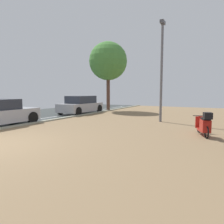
% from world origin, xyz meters
% --- Properties ---
extents(ground, '(21.00, 40.00, 0.13)m').
position_xyz_m(ground, '(1.43, 0.00, -0.02)').
color(ground, '#2D3330').
extents(scooter_near, '(0.79, 1.58, 0.98)m').
position_xyz_m(scooter_near, '(5.88, 4.71, 0.44)').
color(scooter_near, black).
rests_on(scooter_near, ground).
extents(parked_car_far, '(1.83, 3.91, 1.38)m').
position_xyz_m(parked_car_far, '(-3.33, 9.34, 0.66)').
color(parked_car_far, '#A7A6AC').
rests_on(parked_car_far, ground).
extents(lamp_post, '(0.20, 0.52, 5.55)m').
position_xyz_m(lamp_post, '(3.42, 7.71, 3.09)').
color(lamp_post, slate).
rests_on(lamp_post, ground).
extents(street_tree, '(3.35, 3.35, 6.06)m').
position_xyz_m(street_tree, '(-2.50, 12.30, 4.36)').
color(street_tree, brown).
rests_on(street_tree, ground).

